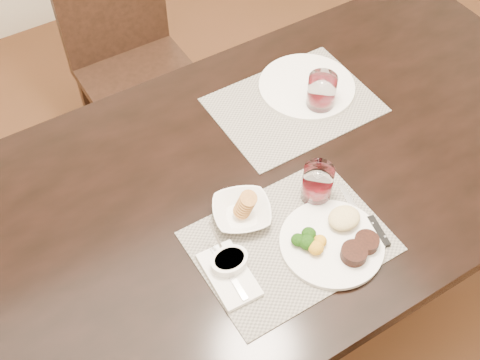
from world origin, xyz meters
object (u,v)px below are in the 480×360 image
wine_glass_near (317,185)px  far_plate (307,86)px  chair_far (130,54)px  steak_knife (372,224)px  cracker_bowl (242,212)px  dinner_plate (337,240)px

wine_glass_near → far_plate: 0.41m
far_plate → wine_glass_near: bearing=-122.4°
chair_far → far_plate: size_ratio=3.11×
wine_glass_near → chair_far: bearing=93.7°
steak_knife → wine_glass_near: size_ratio=2.03×
steak_knife → far_plate: far_plate is taller
chair_far → cracker_bowl: chair_far is taller
chair_far → dinner_plate: chair_far is taller
cracker_bowl → far_plate: 0.51m
steak_knife → far_plate: (0.15, 0.49, 0.00)m
chair_far → wine_glass_near: bearing=-86.3°
steak_knife → cracker_bowl: bearing=155.4°
dinner_plate → cracker_bowl: size_ratio=1.36×
cracker_bowl → wine_glass_near: (0.20, -0.05, 0.03)m
steak_knife → wine_glass_near: (-0.07, 0.15, 0.04)m
cracker_bowl → steak_knife: bearing=-36.5°
steak_knife → dinner_plate: bearing=-170.7°
dinner_plate → far_plate: size_ratio=0.88×
chair_far → far_plate: (0.29, -0.72, 0.26)m
chair_far → dinner_plate: size_ratio=3.53×
wine_glass_near → far_plate: wine_glass_near is taller
chair_far → steak_knife: 1.25m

